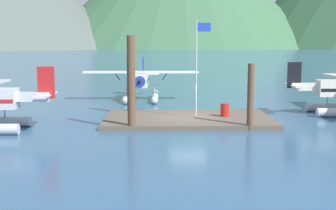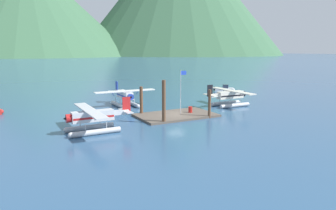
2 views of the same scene
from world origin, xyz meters
name	(u,v)px [view 1 (image 1 of 2)]	position (x,y,z in m)	size (l,w,h in m)	color
ground_plane	(188,121)	(0.00, 0.00, 0.00)	(1200.00, 1200.00, 0.00)	#2D5175
dock_platform	(188,119)	(0.00, 0.00, 0.15)	(11.10, 6.79, 0.30)	brown
piling_near_left	(131,83)	(-3.58, -3.11, 2.83)	(0.48, 0.48, 5.66)	brown
piling_near_right	(251,97)	(3.52, -3.24, 2.01)	(0.40, 0.40, 4.02)	brown
piling_far_left	(130,86)	(-4.06, 3.07, 2.10)	(0.47, 0.47, 4.20)	brown
flagpole	(198,58)	(0.62, -0.42, 4.25)	(0.95, 0.10, 6.38)	silver
fuel_drum	(225,110)	(2.49, 0.08, 0.74)	(0.62, 0.62, 0.88)	#AD1E19
seaplane_white_bow_left	(141,83)	(-3.59, 11.16, 1.58)	(10.41, 7.98, 3.84)	#B7BABF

